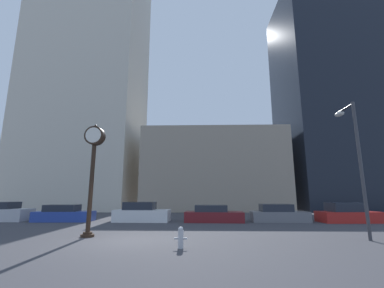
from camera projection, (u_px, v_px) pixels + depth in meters
ground_plane at (128, 241)px, 10.85m from camera, size 200.00×200.00×0.00m
building_tall_tower at (91, 70)px, 38.80m from camera, size 15.03×12.00×41.15m
building_storefront_row at (213, 172)px, 35.22m from camera, size 17.73×12.00×10.06m
building_glass_modern at (328, 98)px, 36.81m from camera, size 12.69×12.00×31.15m
street_clock at (93, 159)px, 12.52m from camera, size 0.93×0.61×5.37m
car_silver at (1, 213)px, 19.25m from camera, size 4.02×2.00×1.40m
car_blue at (64, 214)px, 19.00m from camera, size 4.20×1.94×1.20m
car_white at (142, 213)px, 18.84m from camera, size 4.03×1.94×1.40m
car_maroon at (213, 215)px, 18.51m from camera, size 4.25×1.91×1.19m
car_grey at (278, 214)px, 18.74m from camera, size 4.07×2.05×1.25m
car_red at (348, 214)px, 18.27m from camera, size 4.28×2.02×1.37m
fire_hydrant_near at (181, 237)px, 9.34m from camera, size 0.47×0.20×0.76m
street_lamp_right at (353, 146)px, 11.99m from camera, size 0.36×1.57×6.18m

